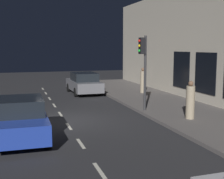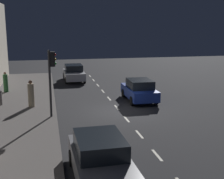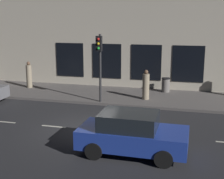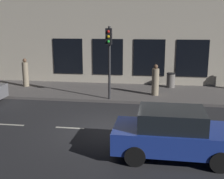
# 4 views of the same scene
# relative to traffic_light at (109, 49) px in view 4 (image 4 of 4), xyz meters

# --- Properties ---
(ground_plane) EXTENTS (60.00, 60.00, 0.00)m
(ground_plane) POSITION_rel_traffic_light_xyz_m (-4.21, -0.62, -2.86)
(ground_plane) COLOR #28282B
(sidewalk) EXTENTS (4.50, 32.00, 0.15)m
(sidewalk) POSITION_rel_traffic_light_xyz_m (2.04, -0.62, -2.79)
(sidewalk) COLOR #5B5654
(sidewalk) RESTS_ON ground
(building_facade) EXTENTS (0.65, 32.00, 7.41)m
(building_facade) POSITION_rel_traffic_light_xyz_m (4.59, -0.62, 0.83)
(building_facade) COLOR beige
(building_facade) RESTS_ON ground
(lane_centre_line) EXTENTS (0.12, 27.20, 0.01)m
(lane_centre_line) POSITION_rel_traffic_light_xyz_m (-4.21, -1.62, -2.86)
(lane_centre_line) COLOR beige
(lane_centre_line) RESTS_ON ground
(traffic_light) EXTENTS (0.48, 0.32, 3.90)m
(traffic_light) POSITION_rel_traffic_light_xyz_m (0.00, 0.00, 0.00)
(traffic_light) COLOR #2D2D30
(traffic_light) RESTS_ON sidewalk
(parked_car_1) EXTENTS (1.95, 4.00, 1.58)m
(parked_car_1) POSITION_rel_traffic_light_xyz_m (-6.22, -3.11, -2.08)
(parked_car_1) COLOR #1E389E
(parked_car_1) RESTS_ON ground
(pedestrian_0) EXTENTS (0.53, 0.53, 1.83)m
(pedestrian_0) POSITION_rel_traffic_light_xyz_m (2.50, 5.90, -1.87)
(pedestrian_0) COLOR gray
(pedestrian_0) RESTS_ON sidewalk
(pedestrian_2) EXTENTS (0.55, 0.55, 1.78)m
(pedestrian_2) POSITION_rel_traffic_light_xyz_m (1.34, -2.46, -1.90)
(pedestrian_2) COLOR gray
(pedestrian_2) RESTS_ON sidewalk
(trash_bin) EXTENTS (0.56, 0.56, 0.93)m
(trash_bin) POSITION_rel_traffic_light_xyz_m (3.56, -3.44, -2.25)
(trash_bin) COLOR slate
(trash_bin) RESTS_ON sidewalk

